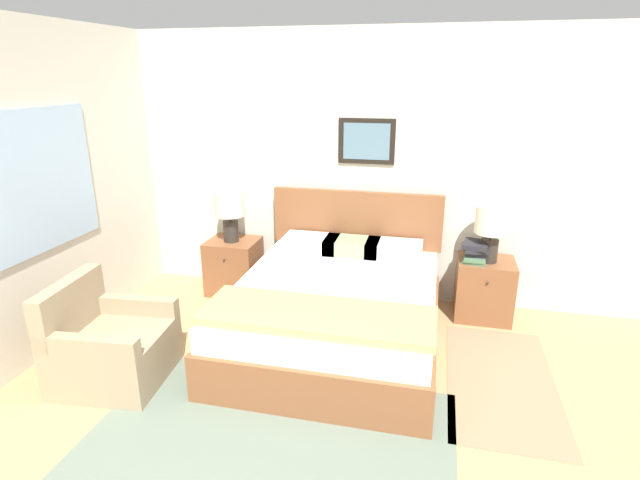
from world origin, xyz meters
name	(u,v)px	position (x,y,z in m)	size (l,w,h in m)	color
wall_back	(370,169)	(0.00, 3.05, 1.30)	(7.10, 0.09, 2.60)	beige
wall_left	(43,191)	(-2.38, 1.50, 1.30)	(0.08, 5.42, 2.60)	beige
area_rug_main	(265,447)	(-0.27, 0.61, 0.00)	(2.29, 1.61, 0.01)	slate
area_rug_bedside	(501,380)	(1.22, 1.68, 0.00)	(0.78, 1.57, 0.01)	#897556
bed	(336,309)	(-0.10, 1.96, 0.31)	(1.67, 2.05, 1.10)	brown
armchair	(109,347)	(-1.63, 1.05, 0.26)	(0.80, 0.80, 0.77)	#998466
nightstand_near_window	(234,266)	(-1.35, 2.74, 0.28)	(0.51, 0.47, 0.56)	brown
nightstand_by_door	(484,289)	(1.14, 2.74, 0.28)	(0.51, 0.47, 0.56)	brown
table_lamp_near_window	(230,209)	(-1.35, 2.72, 0.90)	(0.30, 0.30, 0.52)	#2D2823
table_lamp_by_door	(492,226)	(1.15, 2.72, 0.90)	(0.30, 0.30, 0.52)	#2D2823
book_thick_bottom	(474,260)	(1.03, 2.70, 0.57)	(0.23, 0.26, 0.02)	#4C7551
book_hardcover_middle	(475,257)	(1.03, 2.70, 0.61)	(0.20, 0.27, 0.04)	#4C7551
book_novel_upper	(475,252)	(1.03, 2.70, 0.65)	(0.18, 0.20, 0.04)	#232328
book_slim_near_top	(476,248)	(1.03, 2.70, 0.69)	(0.23, 0.27, 0.03)	#232328
book_paperback_top	(476,245)	(1.03, 2.70, 0.72)	(0.26, 0.29, 0.04)	#232328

